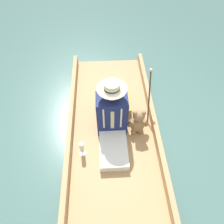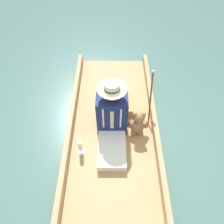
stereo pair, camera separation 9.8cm
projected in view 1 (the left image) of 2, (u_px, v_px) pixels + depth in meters
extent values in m
plane|color=#476B66|center=(113.00, 144.00, 2.98)|extent=(16.00, 16.00, 0.00)
cube|color=tan|center=(113.00, 142.00, 2.93)|extent=(1.20, 3.35, 0.12)
cube|color=tan|center=(157.00, 135.00, 2.85)|extent=(0.06, 3.35, 0.14)
cube|color=tan|center=(69.00, 138.00, 2.81)|extent=(0.06, 3.35, 0.14)
cube|color=#B7933D|center=(113.00, 105.00, 3.18)|extent=(0.50, 0.35, 0.13)
cube|color=white|center=(113.00, 150.00, 2.72)|extent=(0.35, 0.52, 0.11)
cube|color=navy|center=(112.00, 114.00, 2.78)|extent=(0.39, 0.26, 0.59)
cube|color=beige|center=(112.00, 120.00, 2.66)|extent=(0.04, 0.01, 0.32)
cube|color=white|center=(121.00, 118.00, 2.64)|extent=(0.02, 0.01, 0.35)
cube|color=white|center=(104.00, 119.00, 2.64)|extent=(0.02, 0.01, 0.35)
sphere|color=tan|center=(112.00, 92.00, 2.48)|extent=(0.19, 0.19, 0.19)
cylinder|color=beige|center=(112.00, 88.00, 2.43)|extent=(0.35, 0.35, 0.01)
cylinder|color=beige|center=(112.00, 86.00, 2.40)|extent=(0.18, 0.18, 0.08)
cylinder|color=navy|center=(112.00, 87.00, 2.42)|extent=(0.19, 0.19, 0.02)
ellipsoid|color=#9E754C|center=(137.00, 125.00, 2.87)|extent=(0.18, 0.15, 0.26)
sphere|color=#9E754C|center=(139.00, 116.00, 2.72)|extent=(0.15, 0.15, 0.15)
sphere|color=olive|center=(139.00, 121.00, 2.69)|extent=(0.06, 0.06, 0.06)
sphere|color=#9E754C|center=(144.00, 113.00, 2.68)|extent=(0.06, 0.06, 0.06)
sphere|color=#9E754C|center=(135.00, 113.00, 2.68)|extent=(0.06, 0.06, 0.06)
cylinder|color=#9E754C|center=(145.00, 123.00, 2.84)|extent=(0.10, 0.07, 0.11)
cylinder|color=#9E754C|center=(131.00, 123.00, 2.83)|extent=(0.10, 0.07, 0.11)
sphere|color=#9E754C|center=(141.00, 131.00, 2.93)|extent=(0.07, 0.07, 0.07)
sphere|color=#9E754C|center=(134.00, 132.00, 2.92)|extent=(0.07, 0.07, 0.07)
cylinder|color=silver|center=(83.00, 153.00, 2.75)|extent=(0.09, 0.09, 0.01)
cylinder|color=silver|center=(83.00, 152.00, 2.72)|extent=(0.01, 0.01, 0.07)
cylinder|color=silver|center=(82.00, 147.00, 2.63)|extent=(0.05, 0.05, 0.15)
cylinder|color=brown|center=(149.00, 98.00, 2.89)|extent=(0.02, 0.31, 0.71)
sphere|color=beige|center=(151.00, 70.00, 2.71)|extent=(0.04, 0.04, 0.04)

